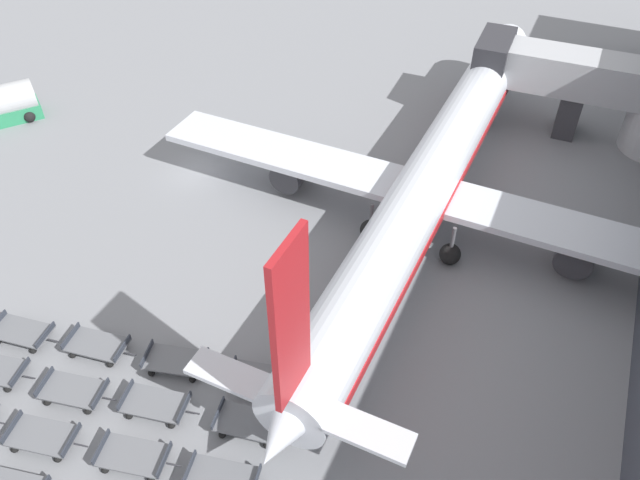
# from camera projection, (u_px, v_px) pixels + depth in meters

# --- Properties ---
(ground_plane) EXTENTS (500.00, 500.00, 0.00)m
(ground_plane) POSITION_uv_depth(u_px,v_px,m) (198.00, 170.00, 45.37)
(ground_plane) COLOR gray
(jet_bridge) EXTENTS (16.75, 5.43, 6.62)m
(jet_bridge) POSITION_uv_depth(u_px,v_px,m) (608.00, 91.00, 46.09)
(jet_bridge) COLOR #B2B5BA
(jet_bridge) RESTS_ON ground_plane
(airplane) EXTENTS (36.75, 43.82, 13.23)m
(airplane) POSITION_uv_depth(u_px,v_px,m) (431.00, 177.00, 39.05)
(airplane) COLOR silver
(airplane) RESTS_ON ground_plane
(baggage_dolly_row_mid_a_col_b) EXTENTS (3.94, 2.29, 0.92)m
(baggage_dolly_row_mid_a_col_b) POSITION_uv_depth(u_px,v_px,m) (43.00, 436.00, 28.90)
(baggage_dolly_row_mid_a_col_b) COLOR slate
(baggage_dolly_row_mid_a_col_b) RESTS_ON ground_plane
(baggage_dolly_row_mid_a_col_c) EXTENTS (3.94, 2.32, 0.92)m
(baggage_dolly_row_mid_a_col_c) POSITION_uv_depth(u_px,v_px,m) (134.00, 456.00, 28.17)
(baggage_dolly_row_mid_a_col_c) COLOR slate
(baggage_dolly_row_mid_a_col_c) RESTS_ON ground_plane
(baggage_dolly_row_mid_a_col_d) EXTENTS (3.94, 2.29, 0.92)m
(baggage_dolly_row_mid_a_col_d) POSITION_uv_depth(u_px,v_px,m) (223.00, 479.00, 27.37)
(baggage_dolly_row_mid_a_col_d) COLOR slate
(baggage_dolly_row_mid_a_col_d) RESTS_ON ground_plane
(baggage_dolly_row_mid_b_col_b) EXTENTS (3.94, 2.27, 0.92)m
(baggage_dolly_row_mid_b_col_b) POSITION_uv_depth(u_px,v_px,m) (74.00, 391.00, 30.76)
(baggage_dolly_row_mid_b_col_b) COLOR slate
(baggage_dolly_row_mid_b_col_b) RESTS_ON ground_plane
(baggage_dolly_row_mid_b_col_c) EXTENTS (3.94, 2.25, 0.92)m
(baggage_dolly_row_mid_b_col_c) POSITION_uv_depth(u_px,v_px,m) (156.00, 404.00, 30.19)
(baggage_dolly_row_mid_b_col_c) COLOR slate
(baggage_dolly_row_mid_b_col_c) RESTS_ON ground_plane
(baggage_dolly_row_mid_b_col_d) EXTENTS (3.93, 2.22, 0.92)m
(baggage_dolly_row_mid_b_col_d) POSITION_uv_depth(u_px,v_px,m) (249.00, 423.00, 29.43)
(baggage_dolly_row_mid_b_col_d) COLOR slate
(baggage_dolly_row_mid_b_col_d) RESTS_ON ground_plane
(baggage_dolly_row_far_col_a) EXTENTS (3.92, 2.11, 0.92)m
(baggage_dolly_row_far_col_a) POSITION_uv_depth(u_px,v_px,m) (22.00, 332.00, 33.52)
(baggage_dolly_row_far_col_a) COLOR slate
(baggage_dolly_row_far_col_a) RESTS_ON ground_plane
(baggage_dolly_row_far_col_b) EXTENTS (3.93, 2.13, 0.92)m
(baggage_dolly_row_far_col_b) POSITION_uv_depth(u_px,v_px,m) (97.00, 345.00, 32.86)
(baggage_dolly_row_far_col_b) COLOR slate
(baggage_dolly_row_far_col_b) RESTS_ON ground_plane
(baggage_dolly_row_far_col_c) EXTENTS (3.94, 2.40, 0.92)m
(baggage_dolly_row_far_col_c) POSITION_uv_depth(u_px,v_px,m) (176.00, 361.00, 32.09)
(baggage_dolly_row_far_col_c) COLOR slate
(baggage_dolly_row_far_col_c) RESTS_ON ground_plane
(baggage_dolly_row_far_col_d) EXTENTS (3.94, 2.35, 0.92)m
(baggage_dolly_row_far_col_d) POSITION_uv_depth(u_px,v_px,m) (261.00, 378.00, 31.30)
(baggage_dolly_row_far_col_d) COLOR slate
(baggage_dolly_row_far_col_d) RESTS_ON ground_plane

